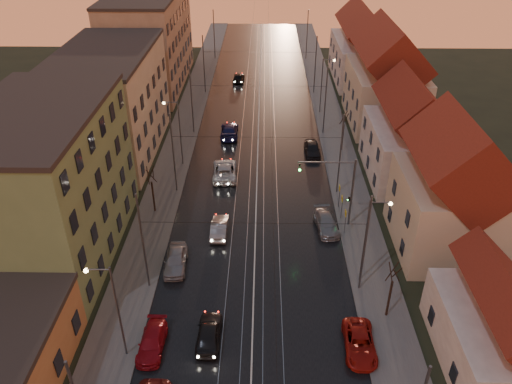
# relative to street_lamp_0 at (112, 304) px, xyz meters

# --- Properties ---
(ground) EXTENTS (160.00, 160.00, 0.00)m
(ground) POSITION_rel_street_lamp_0_xyz_m (9.10, -2.00, -4.89)
(ground) COLOR black
(ground) RESTS_ON ground
(road) EXTENTS (16.00, 120.00, 0.04)m
(road) POSITION_rel_street_lamp_0_xyz_m (9.10, 38.00, -4.87)
(road) COLOR black
(road) RESTS_ON ground
(sidewalk_left) EXTENTS (4.00, 120.00, 0.15)m
(sidewalk_left) POSITION_rel_street_lamp_0_xyz_m (-0.90, 38.00, -4.81)
(sidewalk_left) COLOR #4C4C4C
(sidewalk_left) RESTS_ON ground
(sidewalk_right) EXTENTS (4.00, 120.00, 0.15)m
(sidewalk_right) POSITION_rel_street_lamp_0_xyz_m (19.10, 38.00, -4.81)
(sidewalk_right) COLOR #4C4C4C
(sidewalk_right) RESTS_ON ground
(tram_rail_0) EXTENTS (0.06, 120.00, 0.03)m
(tram_rail_0) POSITION_rel_street_lamp_0_xyz_m (6.90, 38.00, -4.83)
(tram_rail_0) COLOR gray
(tram_rail_0) RESTS_ON road
(tram_rail_1) EXTENTS (0.06, 120.00, 0.03)m
(tram_rail_1) POSITION_rel_street_lamp_0_xyz_m (8.33, 38.00, -4.83)
(tram_rail_1) COLOR gray
(tram_rail_1) RESTS_ON road
(tram_rail_2) EXTENTS (0.06, 120.00, 0.03)m
(tram_rail_2) POSITION_rel_street_lamp_0_xyz_m (9.87, 38.00, -4.83)
(tram_rail_2) COLOR gray
(tram_rail_2) RESTS_ON road
(tram_rail_3) EXTENTS (0.06, 120.00, 0.03)m
(tram_rail_3) POSITION_rel_street_lamp_0_xyz_m (11.30, 38.00, -4.83)
(tram_rail_3) COLOR gray
(tram_rail_3) RESTS_ON road
(apartment_left_1) EXTENTS (10.00, 18.00, 13.00)m
(apartment_left_1) POSITION_rel_street_lamp_0_xyz_m (-8.40, 12.00, 1.61)
(apartment_left_1) COLOR #607F51
(apartment_left_1) RESTS_ON ground
(apartment_left_2) EXTENTS (10.00, 20.00, 12.00)m
(apartment_left_2) POSITION_rel_street_lamp_0_xyz_m (-8.40, 32.00, 1.11)
(apartment_left_2) COLOR tan
(apartment_left_2) RESTS_ON ground
(apartment_left_3) EXTENTS (10.00, 24.00, 14.00)m
(apartment_left_3) POSITION_rel_street_lamp_0_xyz_m (-8.40, 56.00, 2.11)
(apartment_left_3) COLOR #8B725A
(apartment_left_3) RESTS_ON ground
(house_right_0) EXTENTS (8.16, 10.20, 5.80)m
(house_right_0) POSITION_rel_street_lamp_0_xyz_m (26.10, 0.00, -1.96)
(house_right_0) COLOR #BBB5AD
(house_right_0) RESTS_ON ground
(house_right_1) EXTENTS (8.67, 10.20, 10.80)m
(house_right_1) POSITION_rel_street_lamp_0_xyz_m (26.10, 13.00, 0.56)
(house_right_1) COLOR beige
(house_right_1) RESTS_ON ground
(house_right_2) EXTENTS (9.18, 12.24, 9.20)m
(house_right_2) POSITION_rel_street_lamp_0_xyz_m (26.10, 26.00, -0.24)
(house_right_2) COLOR #BBB5AD
(house_right_2) RESTS_ON ground
(house_right_3) EXTENTS (9.18, 14.28, 11.50)m
(house_right_3) POSITION_rel_street_lamp_0_xyz_m (26.10, 41.00, 0.92)
(house_right_3) COLOR beige
(house_right_3) RESTS_ON ground
(house_right_4) EXTENTS (9.18, 16.32, 10.00)m
(house_right_4) POSITION_rel_street_lamp_0_xyz_m (26.10, 59.00, 0.16)
(house_right_4) COLOR #BBB5AD
(house_right_4) RESTS_ON ground
(catenary_pole_l_1) EXTENTS (0.16, 0.16, 9.00)m
(catenary_pole_l_1) POSITION_rel_street_lamp_0_xyz_m (0.50, 7.00, -0.39)
(catenary_pole_l_1) COLOR #595B60
(catenary_pole_l_1) RESTS_ON ground
(catenary_pole_r_1) EXTENTS (0.16, 0.16, 9.00)m
(catenary_pole_r_1) POSITION_rel_street_lamp_0_xyz_m (17.70, 7.00, -0.39)
(catenary_pole_r_1) COLOR #595B60
(catenary_pole_r_1) RESTS_ON ground
(catenary_pole_l_2) EXTENTS (0.16, 0.16, 9.00)m
(catenary_pole_l_2) POSITION_rel_street_lamp_0_xyz_m (0.50, 22.00, -0.39)
(catenary_pole_l_2) COLOR #595B60
(catenary_pole_l_2) RESTS_ON ground
(catenary_pole_r_2) EXTENTS (0.16, 0.16, 9.00)m
(catenary_pole_r_2) POSITION_rel_street_lamp_0_xyz_m (17.70, 22.00, -0.39)
(catenary_pole_r_2) COLOR #595B60
(catenary_pole_r_2) RESTS_ON ground
(catenary_pole_l_3) EXTENTS (0.16, 0.16, 9.00)m
(catenary_pole_l_3) POSITION_rel_street_lamp_0_xyz_m (0.50, 37.00, -0.39)
(catenary_pole_l_3) COLOR #595B60
(catenary_pole_l_3) RESTS_ON ground
(catenary_pole_r_3) EXTENTS (0.16, 0.16, 9.00)m
(catenary_pole_r_3) POSITION_rel_street_lamp_0_xyz_m (17.70, 37.00, -0.39)
(catenary_pole_r_3) COLOR #595B60
(catenary_pole_r_3) RESTS_ON ground
(catenary_pole_l_4) EXTENTS (0.16, 0.16, 9.00)m
(catenary_pole_l_4) POSITION_rel_street_lamp_0_xyz_m (0.50, 52.00, -0.39)
(catenary_pole_l_4) COLOR #595B60
(catenary_pole_l_4) RESTS_ON ground
(catenary_pole_r_4) EXTENTS (0.16, 0.16, 9.00)m
(catenary_pole_r_4) POSITION_rel_street_lamp_0_xyz_m (17.70, 52.00, -0.39)
(catenary_pole_r_4) COLOR #595B60
(catenary_pole_r_4) RESTS_ON ground
(catenary_pole_l_5) EXTENTS (0.16, 0.16, 9.00)m
(catenary_pole_l_5) POSITION_rel_street_lamp_0_xyz_m (0.50, 70.00, -0.39)
(catenary_pole_l_5) COLOR #595B60
(catenary_pole_l_5) RESTS_ON ground
(catenary_pole_r_5) EXTENTS (0.16, 0.16, 9.00)m
(catenary_pole_r_5) POSITION_rel_street_lamp_0_xyz_m (17.70, 70.00, -0.39)
(catenary_pole_r_5) COLOR #595B60
(catenary_pole_r_5) RESTS_ON ground
(street_lamp_0) EXTENTS (1.75, 0.32, 8.00)m
(street_lamp_0) POSITION_rel_street_lamp_0_xyz_m (0.00, 0.00, 0.00)
(street_lamp_0) COLOR #595B60
(street_lamp_0) RESTS_ON ground
(street_lamp_1) EXTENTS (1.75, 0.32, 8.00)m
(street_lamp_1) POSITION_rel_street_lamp_0_xyz_m (18.21, 8.00, 0.00)
(street_lamp_1) COLOR #595B60
(street_lamp_1) RESTS_ON ground
(street_lamp_2) EXTENTS (1.75, 0.32, 8.00)m
(street_lamp_2) POSITION_rel_street_lamp_0_xyz_m (0.00, 28.00, 0.00)
(street_lamp_2) COLOR #595B60
(street_lamp_2) RESTS_ON ground
(street_lamp_3) EXTENTS (1.75, 0.32, 8.00)m
(street_lamp_3) POSITION_rel_street_lamp_0_xyz_m (18.21, 44.00, 0.00)
(street_lamp_3) COLOR #595B60
(street_lamp_3) RESTS_ON ground
(traffic_light_mast) EXTENTS (5.30, 0.32, 7.20)m
(traffic_light_mast) POSITION_rel_street_lamp_0_xyz_m (17.10, 16.00, -0.29)
(traffic_light_mast) COLOR #595B60
(traffic_light_mast) RESTS_ON ground
(bare_tree_0) EXTENTS (1.09, 1.09, 5.11)m
(bare_tree_0) POSITION_rel_street_lamp_0_xyz_m (-1.09, 18.00, -2.40)
(bare_tree_0) COLOR black
(bare_tree_0) RESTS_ON ground
(bare_tree_1) EXTENTS (1.09, 1.09, 5.11)m
(bare_tree_1) POSITION_rel_street_lamp_0_xyz_m (19.31, 4.00, -2.40)
(bare_tree_1) COLOR black
(bare_tree_1) RESTS_ON ground
(bare_tree_2) EXTENTS (1.09, 1.09, 5.11)m
(bare_tree_2) POSITION_rel_street_lamp_0_xyz_m (19.51, 32.00, -2.40)
(bare_tree_2) COLOR black
(bare_tree_2) RESTS_ON ground
(driving_car_0) EXTENTS (1.78, 4.31, 1.46)m
(driving_car_0) POSITION_rel_street_lamp_0_xyz_m (5.99, 1.42, -4.15)
(driving_car_0) COLOR black
(driving_car_0) RESTS_ON ground
(driving_car_1) EXTENTS (1.52, 4.26, 1.40)m
(driving_car_1) POSITION_rel_street_lamp_0_xyz_m (5.72, 14.45, -4.19)
(driving_car_1) COLOR gray
(driving_car_1) RESTS_ON ground
(driving_car_2) EXTENTS (2.94, 5.82, 1.58)m
(driving_car_2) POSITION_rel_street_lamp_0_xyz_m (5.47, 25.30, -4.10)
(driving_car_2) COLOR #BABABA
(driving_car_2) RESTS_ON ground
(driving_car_3) EXTENTS (2.32, 5.50, 1.59)m
(driving_car_3) POSITION_rel_street_lamp_0_xyz_m (5.33, 36.02, -4.09)
(driving_car_3) COLOR #161744
(driving_car_3) RESTS_ON ground
(driving_car_4) EXTENTS (1.99, 4.39, 1.46)m
(driving_car_4) POSITION_rel_street_lamp_0_xyz_m (5.55, 57.29, -4.15)
(driving_car_4) COLOR black
(driving_car_4) RESTS_ON ground
(parked_left_2) EXTENTS (1.81, 4.26, 1.23)m
(parked_left_2) POSITION_rel_street_lamp_0_xyz_m (2.02, 0.63, -4.27)
(parked_left_2) COLOR maroon
(parked_left_2) RESTS_ON ground
(parked_left_3) EXTENTS (1.99, 4.58, 1.54)m
(parked_left_3) POSITION_rel_street_lamp_0_xyz_m (2.33, 9.53, -4.12)
(parked_left_3) COLOR #999A9F
(parked_left_3) RESTS_ON ground
(parked_right_0) EXTENTS (2.28, 4.68, 1.28)m
(parked_right_0) POSITION_rel_street_lamp_0_xyz_m (16.70, 0.75, -4.24)
(parked_right_0) COLOR #9D150F
(parked_right_0) RESTS_ON ground
(parked_right_1) EXTENTS (2.44, 4.84, 1.35)m
(parked_right_1) POSITION_rel_street_lamp_0_xyz_m (15.87, 15.37, -4.21)
(parked_right_1) COLOR gray
(parked_right_1) RESTS_ON ground
(parked_right_2) EXTENTS (1.89, 4.46, 1.50)m
(parked_right_2) POSITION_rel_street_lamp_0_xyz_m (15.76, 30.90, -4.13)
(parked_right_2) COLOR black
(parked_right_2) RESTS_ON ground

